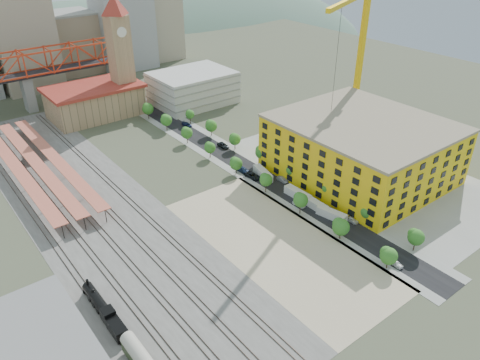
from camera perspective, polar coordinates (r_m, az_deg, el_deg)
ground at (r=145.78m, az=-2.55°, el=-1.22°), size 400.00×400.00×0.00m
ballast_strip at (r=145.86m, az=-18.26°, el=-2.83°), size 36.00×165.00×0.06m
dirt_lot at (r=123.41m, az=4.56°, el=-7.74°), size 28.00×67.00×0.06m
street_asphalt at (r=164.60m, az=-1.08°, el=2.68°), size 12.00×170.00×0.06m
sidewalk_west at (r=161.75m, az=-2.64°, el=2.13°), size 3.00×170.00×0.04m
sidewalk_east at (r=167.60m, az=0.42°, el=3.20°), size 3.00×170.00×0.04m
construction_pad at (r=161.32m, az=14.83°, el=1.01°), size 50.00×90.00×0.06m
rail_tracks at (r=145.37m, az=-18.92°, el=-3.02°), size 26.56×160.00×0.18m
platform_canopies at (r=166.48m, az=-23.56°, el=1.88°), size 16.00×80.00×4.12m
station_hall at (r=207.66m, az=-17.27°, el=9.23°), size 38.00×24.00×13.10m
clock_tower at (r=204.36m, az=-14.54°, el=15.79°), size 12.00×12.00×52.00m
parking_garage at (r=214.34m, az=-5.77°, el=11.14°), size 34.00×26.00×14.00m
truss_bridge at (r=219.89m, az=-24.99°, el=12.28°), size 94.00×9.60×25.60m
construction_building at (r=154.97m, az=14.58°, el=3.73°), size 44.60×50.60×18.80m
warehouse at (r=102.65m, az=-24.34°, el=-18.66°), size 22.00×32.00×5.00m
street_trees at (r=157.64m, az=1.11°, el=1.36°), size 15.40×124.40×8.00m
skyline at (r=262.45m, az=-20.50°, el=16.54°), size 133.00×46.00×60.00m
distant_hills at (r=410.98m, az=-18.65°, el=6.09°), size 647.00×264.00×227.00m
locomotive at (r=107.22m, az=-16.38°, el=-14.81°), size 2.56×19.71×4.93m
tower_crane at (r=174.52m, az=14.43°, el=16.53°), size 53.01×24.94×60.93m
site_trailer_a at (r=134.47m, az=11.11°, el=-4.14°), size 4.04×9.18×2.43m
site_trailer_b at (r=137.99m, az=9.12°, el=-2.98°), size 2.46×8.77×2.39m
site_trailer_c at (r=142.10m, az=7.04°, el=-1.72°), size 2.69×9.41×2.56m
site_trailer_d at (r=152.22m, az=2.81°, el=0.78°), size 4.49×9.80×2.60m
car_0 at (r=121.96m, az=18.44°, el=-9.61°), size 1.88×4.09×1.36m
car_1 at (r=138.42m, az=7.19°, el=-2.96°), size 1.83×4.22×1.35m
car_2 at (r=151.84m, az=1.54°, el=0.52°), size 3.18×5.98×1.60m
car_3 at (r=155.19m, az=0.39°, el=1.21°), size 2.57×5.57×1.58m
car_4 at (r=134.30m, az=13.48°, el=-4.77°), size 1.89×4.03×1.33m
car_5 at (r=150.41m, az=5.16°, el=0.04°), size 1.77×4.35×1.40m
car_6 at (r=172.26m, az=-2.06°, el=4.22°), size 2.58×5.36×1.47m
car_7 at (r=191.33m, az=-6.51°, el=6.74°), size 2.61×5.16×1.44m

